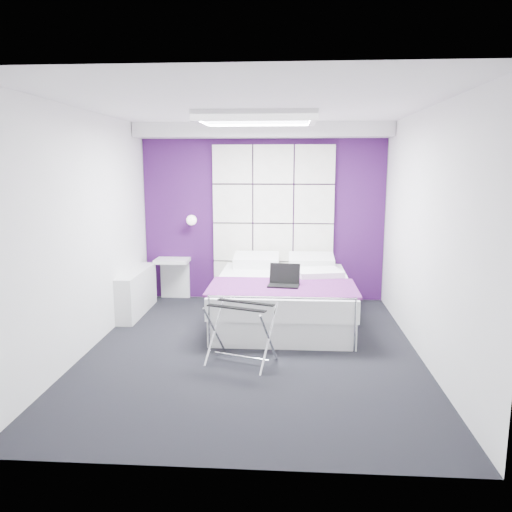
% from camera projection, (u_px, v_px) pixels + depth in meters
% --- Properties ---
extents(floor, '(4.40, 4.40, 0.00)m').
position_uv_depth(floor, '(253.00, 350.00, 5.51)').
color(floor, black).
rests_on(floor, ground).
extents(ceiling, '(4.40, 4.40, 0.00)m').
position_uv_depth(ceiling, '(252.00, 107.00, 5.05)').
color(ceiling, white).
rests_on(ceiling, wall_back).
extents(wall_back, '(3.60, 0.00, 3.60)m').
position_uv_depth(wall_back, '(263.00, 214.00, 7.44)').
color(wall_back, white).
rests_on(wall_back, floor).
extents(wall_left, '(0.00, 4.40, 4.40)m').
position_uv_depth(wall_left, '(87.00, 232.00, 5.40)').
color(wall_left, white).
rests_on(wall_left, floor).
extents(wall_right, '(0.00, 4.40, 4.40)m').
position_uv_depth(wall_right, '(425.00, 235.00, 5.16)').
color(wall_right, white).
rests_on(wall_right, floor).
extents(accent_wall, '(3.58, 0.02, 2.58)m').
position_uv_depth(accent_wall, '(263.00, 214.00, 7.43)').
color(accent_wall, '#3A114A').
rests_on(accent_wall, wall_back).
extents(soffit, '(3.58, 0.50, 0.20)m').
position_uv_depth(soffit, '(263.00, 130.00, 6.98)').
color(soffit, silver).
rests_on(soffit, wall_back).
extents(headboard, '(1.80, 0.08, 2.30)m').
position_uv_depth(headboard, '(273.00, 223.00, 7.40)').
color(headboard, silver).
rests_on(headboard, wall_back).
extents(skylight, '(1.36, 0.86, 0.12)m').
position_uv_depth(skylight, '(256.00, 117.00, 5.65)').
color(skylight, white).
rests_on(skylight, ceiling).
extents(wall_lamp, '(0.15, 0.15, 0.15)m').
position_uv_depth(wall_lamp, '(192.00, 220.00, 7.39)').
color(wall_lamp, white).
rests_on(wall_lamp, wall_back).
extents(radiator, '(0.22, 1.20, 0.60)m').
position_uv_depth(radiator, '(137.00, 292.00, 6.85)').
color(radiator, silver).
rests_on(radiator, floor).
extents(bed, '(1.76, 2.12, 0.74)m').
position_uv_depth(bed, '(283.00, 298.00, 6.50)').
color(bed, silver).
rests_on(bed, floor).
extents(nightstand, '(0.50, 0.39, 0.06)m').
position_uv_depth(nightstand, '(172.00, 260.00, 7.48)').
color(nightstand, silver).
rests_on(nightstand, wall_back).
extents(luggage_rack, '(0.63, 0.47, 0.62)m').
position_uv_depth(luggage_rack, '(241.00, 334.00, 5.11)').
color(luggage_rack, silver).
rests_on(luggage_rack, floor).
extents(laptop, '(0.36, 0.26, 0.26)m').
position_uv_depth(laptop, '(284.00, 280.00, 5.96)').
color(laptop, black).
rests_on(laptop, bed).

